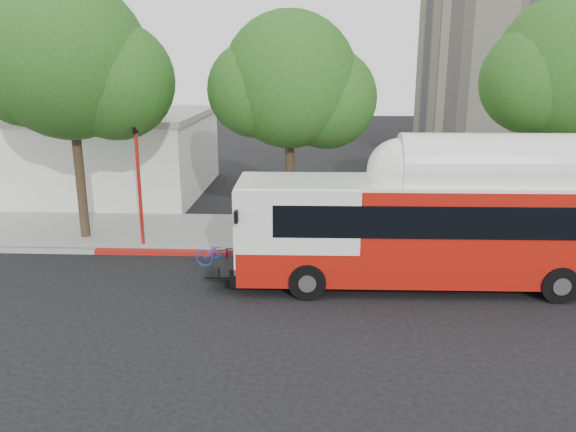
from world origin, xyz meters
The scene contains 9 objects.
ground centered at (0.00, 0.00, 0.00)m, with size 120.00×120.00×0.00m, color black.
sidewalk centered at (0.00, 6.50, 0.07)m, with size 60.00×5.00×0.15m, color gray.
curb_strip centered at (0.00, 3.90, 0.07)m, with size 60.00×0.30×0.15m, color gray.
red_curb_segment centered at (-3.00, 3.90, 0.08)m, with size 10.00×0.32×0.16m, color #9F1811.
street_tree_left centered at (-8.53, 5.56, 6.60)m, with size 6.67×5.80×9.74m.
street_tree_mid centered at (-0.59, 6.06, 5.91)m, with size 5.75×5.00×8.62m.
low_commercial_bldg centered at (-14.00, 14.00, 2.15)m, with size 16.20×10.20×4.25m.
transit_bus centered at (3.73, 1.42, 1.78)m, with size 12.94×2.93×3.81m.
signal_pole centered at (-6.46, 4.67, 2.32)m, with size 0.13×0.43×4.53m.
Camera 1 is at (-0.09, -15.17, 6.72)m, focal length 35.00 mm.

